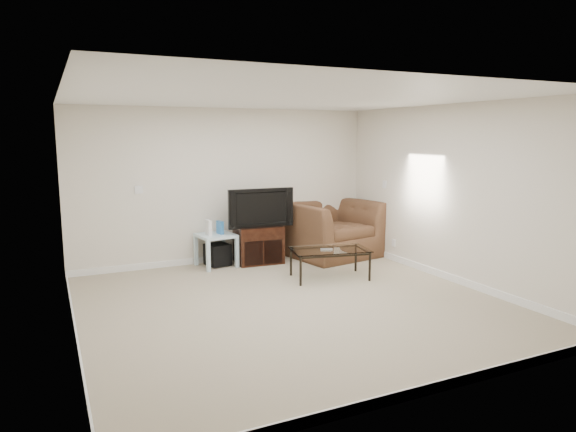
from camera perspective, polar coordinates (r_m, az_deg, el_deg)
name	(u,v)px	position (r m, az deg, el deg)	size (l,w,h in m)	color
floor	(293,304)	(6.44, 0.55, -9.75)	(5.00, 5.00, 0.00)	tan
ceiling	(293,97)	(6.11, 0.59, 13.04)	(5.00, 5.00, 0.00)	white
wall_back	(226,186)	(8.46, -6.86, 3.35)	(5.00, 0.02, 2.50)	silver
wall_left	(67,218)	(5.55, -23.35, -0.22)	(0.02, 5.00, 2.50)	silver
wall_right	(453,194)	(7.58, 17.86, 2.35)	(0.02, 5.00, 2.50)	silver
plate_back	(139,190)	(8.11, -16.26, 2.83)	(0.12, 0.02, 0.12)	white
plate_right_switch	(384,184)	(8.80, 10.67, 3.48)	(0.02, 0.09, 0.13)	white
plate_right_outlet	(394,243)	(8.70, 11.65, -2.95)	(0.02, 0.08, 0.12)	white
tv_stand	(259,244)	(8.39, -3.29, -3.16)	(0.73, 0.51, 0.61)	black
dvd_player	(259,233)	(8.32, -3.21, -1.85)	(0.38, 0.26, 0.05)	black
television	(259,207)	(8.26, -3.26, 1.00)	(1.01, 0.20, 0.63)	black
side_table	(216,250)	(8.24, -7.99, -3.79)	(0.54, 0.54, 0.52)	#A9C9D4
subwoofer	(218,254)	(8.29, -7.83, -4.25)	(0.34, 0.34, 0.34)	black
game_console	(209,228)	(8.09, -8.82, -1.29)	(0.05, 0.17, 0.24)	white
game_case	(220,228)	(8.18, -7.56, -1.28)	(0.05, 0.15, 0.21)	#337FCC
recliner	(331,220)	(8.84, 4.84, -0.42)	(1.45, 0.94, 1.26)	#523E1E
coffee_table	(330,264)	(7.52, 4.65, -5.31)	(1.10, 0.62, 0.43)	black
remote	(327,249)	(7.42, 4.30, -3.70)	(0.17, 0.05, 0.02)	#B2B2B7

